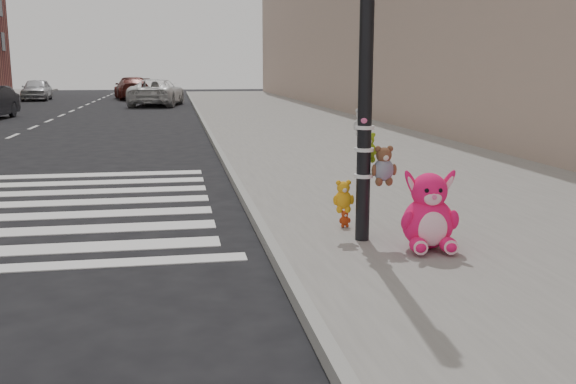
{
  "coord_description": "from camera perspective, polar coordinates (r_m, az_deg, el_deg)",
  "views": [
    {
      "loc": [
        0.51,
        -5.13,
        2.09
      ],
      "look_at": [
        1.71,
        1.7,
        0.75
      ],
      "focal_mm": 40.0,
      "sensor_mm": 36.0,
      "label": 1
    }
  ],
  "objects": [
    {
      "name": "red_teddy",
      "position": [
        8.01,
        5.06,
        -2.37
      ],
      "size": [
        0.15,
        0.11,
        0.22
      ],
      "primitive_type": null,
      "rotation": [
        0.0,
        0.0,
        0.02
      ],
      "color": "#B23611",
      "rests_on": "sidewalk_near"
    },
    {
      "name": "car_white_near",
      "position": [
        37.15,
        -11.58,
        8.67
      ],
      "size": [
        3.27,
        5.67,
        1.49
      ],
      "primitive_type": "imported",
      "rotation": [
        0.0,
        0.0,
        2.98
      ],
      "color": "silver",
      "rests_on": "ground"
    },
    {
      "name": "car_maroon_near",
      "position": [
        45.17,
        -13.69,
        8.96
      ],
      "size": [
        2.9,
        5.42,
        1.49
      ],
      "primitive_type": "imported",
      "rotation": [
        0.0,
        0.0,
        3.31
      ],
      "color": "#591E19",
      "rests_on": "ground"
    },
    {
      "name": "sidewalk_near",
      "position": [
        15.91,
        6.52,
        3.59
      ],
      "size": [
        7.0,
        80.0,
        0.14
      ],
      "primitive_type": "cube",
      "color": "slate",
      "rests_on": "ground"
    },
    {
      "name": "pink_bunny",
      "position": [
        7.14,
        12.41,
        -2.15
      ],
      "size": [
        0.64,
        0.71,
        0.9
      ],
      "rotation": [
        0.0,
        0.0,
        -0.13
      ],
      "color": "#FF1562",
      "rests_on": "sidewalk_near"
    },
    {
      "name": "car_silver_deep",
      "position": [
        45.65,
        -21.44,
        8.49
      ],
      "size": [
        1.93,
        4.25,
        1.42
      ],
      "primitive_type": "imported",
      "rotation": [
        0.0,
        0.0,
        0.06
      ],
      "color": "silver",
      "rests_on": "ground"
    },
    {
      "name": "ground",
      "position": [
        5.56,
        -14.8,
        -11.52
      ],
      "size": [
        120.0,
        120.0,
        0.0
      ],
      "primitive_type": "plane",
      "color": "black",
      "rests_on": "ground"
    },
    {
      "name": "signal_pole",
      "position": [
        7.26,
        7.02,
        8.27
      ],
      "size": [
        0.7,
        0.48,
        4.0
      ],
      "color": "black",
      "rests_on": "sidewalk_near"
    },
    {
      "name": "curb_edge",
      "position": [
        15.3,
        -5.99,
        3.31
      ],
      "size": [
        0.12,
        80.0,
        0.15
      ],
      "primitive_type": "cube",
      "color": "gray",
      "rests_on": "ground"
    }
  ]
}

